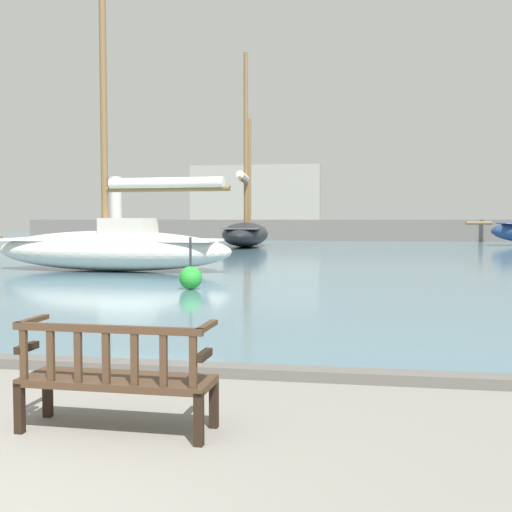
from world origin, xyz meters
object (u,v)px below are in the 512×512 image
sailboat_outer_port (246,230)px  park_bench (116,376)px  channel_buoy (191,277)px  sailboat_nearest_port (113,245)px

sailboat_outer_port → park_bench: bearing=-80.8°
sailboat_outer_port → channel_buoy: sailboat_outer_port is taller
park_bench → sailboat_nearest_port: 16.14m
park_bench → sailboat_nearest_port: sailboat_nearest_port is taller
park_bench → channel_buoy: channel_buoy is taller
park_bench → sailboat_outer_port: (-5.60, 34.53, 0.61)m
park_bench → sailboat_nearest_port: size_ratio=0.16×
channel_buoy → park_bench: bearing=-77.6°
park_bench → sailboat_outer_port: bearing=99.2°
sailboat_nearest_port → sailboat_outer_port: bearing=88.2°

